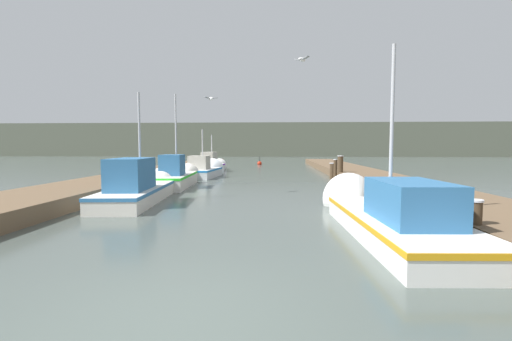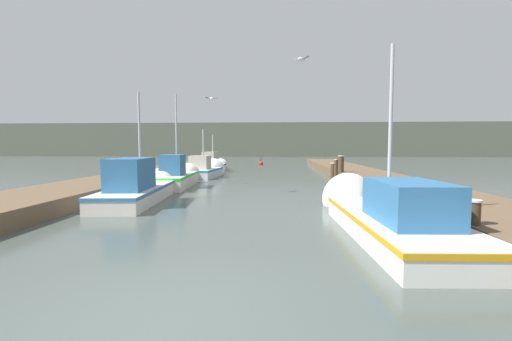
% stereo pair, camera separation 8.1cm
% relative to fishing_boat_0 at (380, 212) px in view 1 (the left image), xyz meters
% --- Properties ---
extents(ground_plane, '(200.00, 200.00, 0.00)m').
position_rel_fishing_boat_0_xyz_m(ground_plane, '(-3.67, -4.64, -0.37)').
color(ground_plane, '#47514C').
extents(dock_left, '(2.96, 40.00, 0.48)m').
position_rel_fishing_boat_0_xyz_m(dock_left, '(-9.88, 11.36, -0.13)').
color(dock_left, brown).
rests_on(dock_left, ground_plane).
extents(dock_right, '(2.96, 40.00, 0.48)m').
position_rel_fishing_boat_0_xyz_m(dock_right, '(2.55, 11.36, -0.13)').
color(dock_right, brown).
rests_on(dock_right, ground_plane).
extents(distant_shore_ridge, '(120.00, 16.00, 6.33)m').
position_rel_fishing_boat_0_xyz_m(distant_shore_ridge, '(-3.67, 63.10, 2.80)').
color(distant_shore_ridge, '#565B4C').
rests_on(distant_shore_ridge, ground_plane).
extents(fishing_boat_0, '(2.01, 6.53, 4.70)m').
position_rel_fishing_boat_0_xyz_m(fishing_boat_0, '(0.00, 0.00, 0.00)').
color(fishing_boat_0, silver).
rests_on(fishing_boat_0, ground_plane).
extents(fishing_boat_1, '(1.99, 6.08, 4.28)m').
position_rel_fishing_boat_0_xyz_m(fishing_boat_1, '(-7.28, 3.76, 0.10)').
color(fishing_boat_1, silver).
rests_on(fishing_boat_1, ground_plane).
extents(fishing_boat_2, '(1.73, 5.48, 4.78)m').
position_rel_fishing_boat_0_xyz_m(fishing_boat_2, '(-7.27, 8.34, 0.08)').
color(fishing_boat_2, silver).
rests_on(fishing_boat_2, ground_plane).
extents(fishing_boat_3, '(2.04, 4.68, 3.54)m').
position_rel_fishing_boat_0_xyz_m(fishing_boat_3, '(-6.99, 13.39, 0.01)').
color(fishing_boat_3, silver).
rests_on(fishing_boat_3, ground_plane).
extents(fishing_boat_4, '(1.61, 5.31, 3.19)m').
position_rel_fishing_boat_0_xyz_m(fishing_boat_4, '(-7.36, 18.28, 0.07)').
color(fishing_boat_4, silver).
rests_on(fishing_boat_4, ground_plane).
extents(mooring_piling_0, '(0.24, 0.24, 1.19)m').
position_rel_fishing_boat_0_xyz_m(mooring_piling_0, '(0.99, 11.61, 0.23)').
color(mooring_piling_0, '#473523').
rests_on(mooring_piling_0, ground_plane).
extents(mooring_piling_1, '(0.36, 0.36, 0.95)m').
position_rel_fishing_boat_0_xyz_m(mooring_piling_1, '(0.92, 12.19, 0.11)').
color(mooring_piling_1, '#473523').
rests_on(mooring_piling_1, ground_plane).
extents(mooring_piling_2, '(0.27, 0.27, 0.94)m').
position_rel_fishing_boat_0_xyz_m(mooring_piling_2, '(1.20, -1.74, 0.11)').
color(mooring_piling_2, '#473523').
rests_on(mooring_piling_2, ground_plane).
extents(mooring_piling_3, '(0.35, 0.35, 1.41)m').
position_rel_fishing_boat_0_xyz_m(mooring_piling_3, '(1.14, 10.98, 0.34)').
color(mooring_piling_3, '#473523').
rests_on(mooring_piling_3, ground_plane).
extents(channel_buoy, '(0.47, 0.47, 0.97)m').
position_rel_fishing_boat_0_xyz_m(channel_buoy, '(-4.07, 27.64, -0.23)').
color(channel_buoy, red).
rests_on(channel_buoy, ground_plane).
extents(seagull_lead, '(0.46, 0.49, 0.12)m').
position_rel_fishing_boat_0_xyz_m(seagull_lead, '(-1.70, 2.44, 4.19)').
color(seagull_lead, white).
extents(seagull_1, '(0.51, 0.43, 0.12)m').
position_rel_fishing_boat_0_xyz_m(seagull_1, '(-4.98, 5.00, 3.39)').
color(seagull_1, white).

